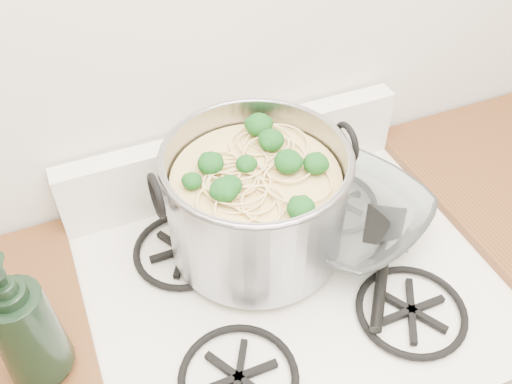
% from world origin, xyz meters
% --- Properties ---
extents(stock_pot, '(0.38, 0.35, 0.23)m').
position_xyz_m(stock_pot, '(-0.03, 1.37, 1.03)').
color(stock_pot, '#95969D').
rests_on(stock_pot, gas_range).
extents(spatula, '(0.42, 0.42, 0.02)m').
position_xyz_m(spatula, '(0.23, 1.30, 0.94)').
color(spatula, black).
rests_on(spatula, gas_range).
extents(glass_bowl, '(0.16, 0.16, 0.03)m').
position_xyz_m(glass_bowl, '(0.15, 1.34, 0.94)').
color(glass_bowl, white).
rests_on(glass_bowl, gas_range).
extents(bottle, '(0.13, 0.13, 0.28)m').
position_xyz_m(bottle, '(-0.46, 1.25, 1.06)').
color(bottle, black).
rests_on(bottle, counter_left).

